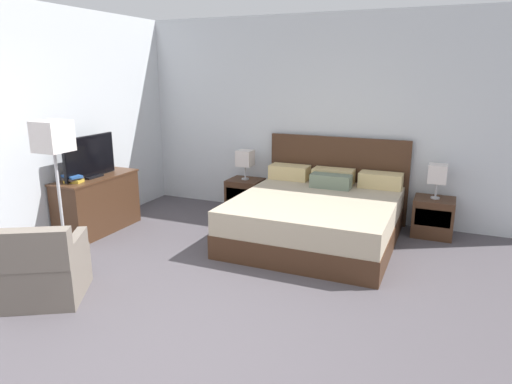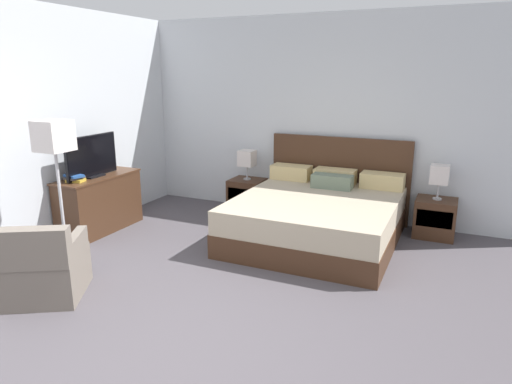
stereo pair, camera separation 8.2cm
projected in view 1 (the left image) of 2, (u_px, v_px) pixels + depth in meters
name	position (u px, v px, depth m)	size (l,w,h in m)	color
ground_plane	(148.00, 362.00, 3.33)	(11.87, 11.87, 0.00)	#4C474C
wall_back	(312.00, 118.00, 6.50)	(6.34, 0.06, 2.83)	silver
wall_left	(47.00, 127.00, 5.45)	(0.06, 5.76, 2.83)	silver
bed	(317.00, 216.00, 5.69)	(1.97, 2.08, 1.18)	#422819
nightstand_left	(245.00, 195.00, 6.87)	(0.50, 0.44, 0.49)	#422819
nightstand_right	(433.00, 217.00, 5.85)	(0.50, 0.44, 0.49)	#422819
table_lamp_left	(245.00, 159.00, 6.73)	(0.22, 0.22, 0.44)	#B7B7BC
table_lamp_right	(438.00, 174.00, 5.71)	(0.22, 0.22, 0.44)	#B7B7BC
dresser	(98.00, 203.00, 5.98)	(0.46, 1.19, 0.74)	#422819
tv	(90.00, 157.00, 5.76)	(0.18, 0.84, 0.53)	black
book_red_cover	(74.00, 181.00, 5.55)	(0.20, 0.14, 0.04)	gold
book_blue_cover	(72.00, 178.00, 5.55)	(0.18, 0.20, 0.02)	#383333
book_small_top	(72.00, 176.00, 5.54)	(0.24, 0.15, 0.03)	#234C8E
armchair_by_window	(43.00, 271.00, 4.18)	(0.93, 0.94, 0.76)	#70665B
floor_lamp	(54.00, 147.00, 4.62)	(0.31, 0.31, 1.58)	#B7B7BC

